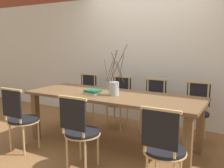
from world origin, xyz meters
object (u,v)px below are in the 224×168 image
Objects in this scene: chair_near_center at (164,147)px; book_stack at (93,92)px; chair_far_center at (153,104)px; dining_table at (112,101)px; vase_centerpiece at (114,87)px.

chair_near_center is 4.23× the size of book_stack.
chair_near_center is 1.00× the size of chair_far_center.
chair_near_center is (1.04, -0.80, -0.18)m from dining_table.
dining_table is 1.32m from chair_near_center.
vase_centerpiece is (0.06, -0.05, 0.21)m from dining_table.
dining_table is at bearing 67.27° from chair_far_center.
chair_near_center is at bearing -37.66° from dining_table.
chair_far_center is at bearing 72.11° from vase_centerpiece.
book_stack is (-1.31, 0.71, 0.31)m from chair_near_center.
chair_near_center reaches higher than dining_table.
chair_far_center is 1.12m from book_stack.
dining_table is 2.81× the size of chair_far_center.
dining_table is 11.89× the size of book_stack.
chair_far_center is 0.97m from vase_centerpiece.
chair_far_center reaches higher than book_stack.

